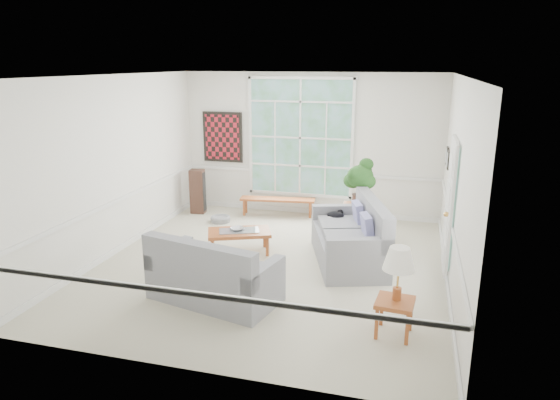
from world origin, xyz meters
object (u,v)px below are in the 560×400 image
object	(u,v)px
coffee_table	(239,242)
side_table	(394,317)
loveseat_right	(349,232)
loveseat_front	(215,267)
end_table	(359,221)

from	to	relation	value
coffee_table	side_table	size ratio (longest dim) A/B	2.35
loveseat_right	side_table	world-z (taller)	loveseat_right
loveseat_front	side_table	world-z (taller)	loveseat_front
end_table	loveseat_front	bearing A→B (deg)	-117.78
loveseat_right	side_table	bearing A→B (deg)	-86.42
loveseat_right	coffee_table	world-z (taller)	loveseat_right
coffee_table	side_table	xyz separation A→B (m)	(2.71, -2.06, 0.03)
loveseat_right	loveseat_front	bearing A→B (deg)	-149.07
loveseat_front	end_table	world-z (taller)	loveseat_front
loveseat_front	coffee_table	distance (m)	1.78
coffee_table	loveseat_front	bearing A→B (deg)	-104.13
side_table	coffee_table	bearing A→B (deg)	142.69
loveseat_front	side_table	distance (m)	2.48
loveseat_front	end_table	size ratio (longest dim) A/B	2.87
loveseat_front	end_table	xyz separation A→B (m)	(1.63, 3.09, -0.17)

